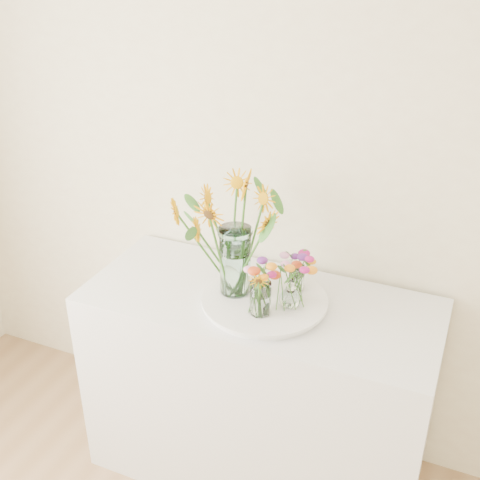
{
  "coord_description": "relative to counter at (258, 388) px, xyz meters",
  "views": [
    {
      "loc": [
        0.49,
        0.08,
        2.19
      ],
      "look_at": [
        -0.29,
        1.88,
        1.17
      ],
      "focal_mm": 45.0,
      "sensor_mm": 36.0,
      "label": 1
    }
  ],
  "objects": [
    {
      "name": "small_vase_a",
      "position": [
        0.05,
        -0.13,
        0.54
      ],
      "size": [
        0.09,
        0.09,
        0.13
      ],
      "primitive_type": "cylinder",
      "rotation": [
        0.0,
        0.0,
        -0.13
      ],
      "color": "white",
      "rests_on": "tray"
    },
    {
      "name": "sunflower_bouquet",
      "position": [
        -0.09,
        -0.03,
        0.72
      ],
      "size": [
        0.66,
        0.66,
        0.49
      ],
      "primitive_type": null,
      "rotation": [
        0.0,
        0.0,
        0.04
      ],
      "color": "#E29804",
      "rests_on": "tray"
    },
    {
      "name": "wildflower_posy_a",
      "position": [
        0.05,
        -0.13,
        0.59
      ],
      "size": [
        0.18,
        0.18,
        0.22
      ],
      "primitive_type": null,
      "color": "orange",
      "rests_on": "tray"
    },
    {
      "name": "tray",
      "position": [
        0.03,
        -0.03,
        0.46
      ],
      "size": [
        0.46,
        0.46,
        0.02
      ],
      "primitive_type": "cylinder",
      "color": "white",
      "rests_on": "counter"
    },
    {
      "name": "counter",
      "position": [
        0.0,
        0.0,
        0.0
      ],
      "size": [
        1.4,
        0.6,
        0.9
      ],
      "primitive_type": "cube",
      "color": "white",
      "rests_on": "ground_plane"
    },
    {
      "name": "small_vase_c",
      "position": [
        0.12,
        0.08,
        0.53
      ],
      "size": [
        0.08,
        0.08,
        0.11
      ],
      "primitive_type": "cylinder",
      "rotation": [
        0.0,
        0.0,
        -0.42
      ],
      "color": "white",
      "rests_on": "tray"
    },
    {
      "name": "wildflower_posy_c",
      "position": [
        0.12,
        0.08,
        0.57
      ],
      "size": [
        0.17,
        0.17,
        0.2
      ],
      "primitive_type": null,
      "color": "orange",
      "rests_on": "tray"
    },
    {
      "name": "mason_jar",
      "position": [
        -0.09,
        -0.03,
        0.61
      ],
      "size": [
        0.12,
        0.12,
        0.28
      ],
      "primitive_type": "cylinder",
      "rotation": [
        0.0,
        0.0,
        0.04
      ],
      "color": "silver",
      "rests_on": "tray"
    },
    {
      "name": "small_vase_b",
      "position": [
        0.14,
        -0.04,
        0.54
      ],
      "size": [
        0.11,
        0.11,
        0.12
      ],
      "primitive_type": null,
      "rotation": [
        0.0,
        0.0,
        0.32
      ],
      "color": "white",
      "rests_on": "tray"
    },
    {
      "name": "wildflower_posy_b",
      "position": [
        0.14,
        -0.04,
        0.58
      ],
      "size": [
        0.23,
        0.23,
        0.21
      ],
      "primitive_type": null,
      "color": "orange",
      "rests_on": "tray"
    }
  ]
}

